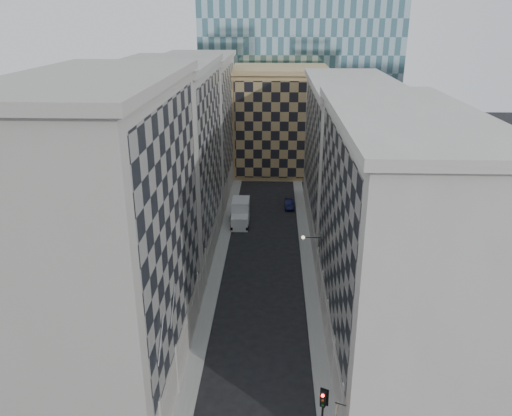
# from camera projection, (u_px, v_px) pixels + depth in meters

# --- Properties ---
(sidewalk_west) EXTENTS (1.50, 100.00, 0.15)m
(sidewalk_west) POSITION_uv_depth(u_px,v_px,m) (219.00, 262.00, 58.75)
(sidewalk_west) COLOR gray
(sidewalk_west) RESTS_ON ground
(sidewalk_east) EXTENTS (1.50, 100.00, 0.15)m
(sidewalk_east) POSITION_uv_depth(u_px,v_px,m) (308.00, 264.00, 58.38)
(sidewalk_east) COLOR gray
(sidewalk_east) RESTS_ON ground
(bldg_left_a) EXTENTS (10.80, 22.80, 23.70)m
(bldg_left_a) POSITION_uv_depth(u_px,v_px,m) (111.00, 238.00, 36.99)
(bldg_left_a) COLOR #A49D93
(bldg_left_a) RESTS_ON ground
(bldg_left_b) EXTENTS (10.80, 22.80, 22.70)m
(bldg_left_b) POSITION_uv_depth(u_px,v_px,m) (170.00, 163.00, 57.67)
(bldg_left_b) COLOR #98958D
(bldg_left_b) RESTS_ON ground
(bldg_left_c) EXTENTS (10.80, 22.80, 21.70)m
(bldg_left_c) POSITION_uv_depth(u_px,v_px,m) (198.00, 127.00, 78.34)
(bldg_left_c) COLOR #A49D93
(bldg_left_c) RESTS_ON ground
(bldg_right_a) EXTENTS (10.80, 26.80, 20.70)m
(bldg_right_a) POSITION_uv_depth(u_px,v_px,m) (393.00, 239.00, 40.49)
(bldg_right_a) COLOR #B4AEA5
(bldg_right_a) RESTS_ON ground
(bldg_right_b) EXTENTS (10.80, 28.80, 19.70)m
(bldg_right_b) POSITION_uv_depth(u_px,v_px,m) (348.00, 156.00, 65.81)
(bldg_right_b) COLOR #B4AEA5
(bldg_right_b) RESTS_ON ground
(tan_block) EXTENTS (16.80, 14.80, 18.80)m
(tan_block) POSITION_uv_depth(u_px,v_px,m) (279.00, 120.00, 90.40)
(tan_block) COLOR tan
(tan_block) RESTS_ON ground
(church_tower) EXTENTS (7.20, 7.20, 51.50)m
(church_tower) POSITION_uv_depth(u_px,v_px,m) (270.00, 17.00, 97.26)
(church_tower) COLOR #2E2924
(church_tower) RESTS_ON ground
(flagpoles_left) EXTENTS (0.10, 6.33, 2.33)m
(flagpoles_left) POSITION_uv_depth(u_px,v_px,m) (167.00, 322.00, 33.55)
(flagpoles_left) COLOR gray
(flagpoles_left) RESTS_ON ground
(bracket_lamp) EXTENTS (1.98, 0.36, 0.36)m
(bracket_lamp) POSITION_uv_depth(u_px,v_px,m) (305.00, 237.00, 50.60)
(bracket_lamp) COLOR black
(bracket_lamp) RESTS_ON ground
(traffic_light) EXTENTS (0.58, 0.57, 4.62)m
(traffic_light) POSITION_uv_depth(u_px,v_px,m) (323.00, 407.00, 32.50)
(traffic_light) COLOR black
(traffic_light) RESTS_ON sidewalk_east
(box_truck) EXTENTS (2.44, 5.87, 3.21)m
(box_truck) POSITION_uv_depth(u_px,v_px,m) (241.00, 214.00, 69.50)
(box_truck) COLOR silver
(box_truck) RESTS_ON ground
(dark_car) EXTENTS (1.42, 3.93, 1.29)m
(dark_car) POSITION_uv_depth(u_px,v_px,m) (289.00, 204.00, 75.29)
(dark_car) COLOR #0E1033
(dark_car) RESTS_ON ground
(shop_sign) EXTENTS (0.69, 0.61, 0.71)m
(shop_sign) POSITION_uv_depth(u_px,v_px,m) (337.00, 408.00, 31.86)
(shop_sign) COLOR black
(shop_sign) RESTS_ON ground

